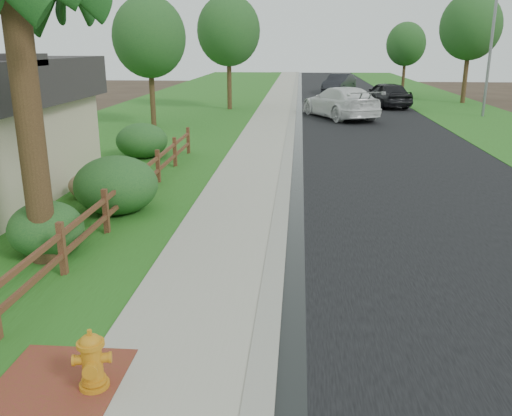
# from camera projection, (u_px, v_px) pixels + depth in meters

# --- Properties ---
(ground) EXTENTS (120.00, 120.00, 0.00)m
(ground) POSITION_uv_depth(u_px,v_px,m) (234.00, 369.00, 7.45)
(ground) COLOR #33261C
(road) EXTENTS (8.00, 90.00, 0.02)m
(road) POSITION_uv_depth(u_px,v_px,m) (350.00, 103.00, 40.48)
(road) COLOR black
(road) RESTS_ON ground
(curb) EXTENTS (0.40, 90.00, 0.12)m
(curb) POSITION_uv_depth(u_px,v_px,m) (294.00, 102.00, 40.79)
(curb) COLOR gray
(curb) RESTS_ON ground
(wet_gutter) EXTENTS (0.50, 90.00, 0.00)m
(wet_gutter) POSITION_uv_depth(u_px,v_px,m) (299.00, 103.00, 40.77)
(wet_gutter) COLOR black
(wet_gutter) RESTS_ON road
(sidewalk) EXTENTS (2.20, 90.00, 0.10)m
(sidewalk) POSITION_uv_depth(u_px,v_px,m) (277.00, 102.00, 40.89)
(sidewalk) COLOR #9F9B8A
(sidewalk) RESTS_ON ground
(grass_strip) EXTENTS (1.60, 90.00, 0.06)m
(grass_strip) POSITION_uv_depth(u_px,v_px,m) (252.00, 102.00, 41.04)
(grass_strip) COLOR #245317
(grass_strip) RESTS_ON ground
(lawn_near) EXTENTS (9.00, 90.00, 0.04)m
(lawn_near) POSITION_uv_depth(u_px,v_px,m) (184.00, 102.00, 41.44)
(lawn_near) COLOR #245317
(lawn_near) RESTS_ON ground
(verge_far) EXTENTS (6.00, 90.00, 0.04)m
(verge_far) POSITION_uv_depth(u_px,v_px,m) (444.00, 104.00, 39.96)
(verge_far) COLOR #245317
(verge_far) RESTS_ON ground
(brick_patch) EXTENTS (1.60, 2.40, 0.11)m
(brick_patch) POSITION_uv_depth(u_px,v_px,m) (47.00, 403.00, 6.65)
(brick_patch) COLOR brown
(brick_patch) RESTS_ON ground
(ranch_fence) EXTENTS (0.12, 16.92, 1.10)m
(ranch_fence) POSITION_uv_depth(u_px,v_px,m) (122.00, 195.00, 13.65)
(ranch_fence) COLOR #462217
(ranch_fence) RESTS_ON ground
(fire_hydrant) EXTENTS (0.54, 0.44, 0.82)m
(fire_hydrant) POSITION_uv_depth(u_px,v_px,m) (92.00, 362.00, 6.77)
(fire_hydrant) COLOR #C88E17
(fire_hydrant) RESTS_ON sidewalk
(white_suv) EXTENTS (4.92, 6.85, 1.84)m
(white_suv) POSITION_uv_depth(u_px,v_px,m) (340.00, 102.00, 32.22)
(white_suv) COLOR silver
(white_suv) RESTS_ON road
(dark_car_mid) EXTENTS (3.33, 5.50, 1.75)m
(dark_car_mid) POSITION_uv_depth(u_px,v_px,m) (386.00, 94.00, 37.81)
(dark_car_mid) COLOR black
(dark_car_mid) RESTS_ON road
(dark_car_far) EXTENTS (3.43, 5.34, 1.66)m
(dark_car_far) POSITION_uv_depth(u_px,v_px,m) (339.00, 83.00, 48.78)
(dark_car_far) COLOR black
(dark_car_far) RESTS_ON road
(streetlight) EXTENTS (1.93, 0.54, 8.40)m
(streetlight) POSITION_uv_depth(u_px,v_px,m) (489.00, 35.00, 31.76)
(streetlight) COLOR gray
(streetlight) RESTS_ON ground
(boulder) EXTENTS (1.40, 1.23, 0.77)m
(boulder) POSITION_uv_depth(u_px,v_px,m) (89.00, 186.00, 15.47)
(boulder) COLOR brown
(boulder) RESTS_ON ground
(shrub_a) EXTENTS (1.57, 1.57, 1.16)m
(shrub_a) POSITION_uv_depth(u_px,v_px,m) (46.00, 229.00, 11.30)
(shrub_a) COLOR #17421E
(shrub_a) RESTS_ON ground
(shrub_b) EXTENTS (2.65, 2.65, 1.52)m
(shrub_b) POSITION_uv_depth(u_px,v_px,m) (116.00, 185.00, 14.09)
(shrub_b) COLOR #17421E
(shrub_b) RESTS_ON ground
(shrub_d) EXTENTS (2.22, 2.22, 1.35)m
(shrub_d) POSITION_uv_depth(u_px,v_px,m) (142.00, 141.00, 21.01)
(shrub_d) COLOR #17421E
(shrub_d) RESTS_ON ground
(tree_near_left) EXTENTS (3.78, 3.78, 6.69)m
(tree_near_left) POSITION_uv_depth(u_px,v_px,m) (149.00, 37.00, 27.90)
(tree_near_left) COLOR #362516
(tree_near_left) RESTS_ON ground
(tree_mid_left) EXTENTS (4.12, 4.12, 7.37)m
(tree_mid_left) POSITION_uv_depth(u_px,v_px,m) (229.00, 31.00, 35.24)
(tree_mid_left) COLOR #362516
(tree_mid_left) RESTS_ON ground
(tree_mid_right) EXTENTS (4.35, 4.35, 7.88)m
(tree_mid_right) POSITION_uv_depth(u_px,v_px,m) (471.00, 26.00, 38.99)
(tree_mid_right) COLOR #362516
(tree_mid_right) RESTS_ON ground
(tree_far_right) EXTENTS (3.29, 3.29, 6.07)m
(tree_far_right) POSITION_uv_depth(u_px,v_px,m) (406.00, 44.00, 45.66)
(tree_far_right) COLOR #362516
(tree_far_right) RESTS_ON ground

